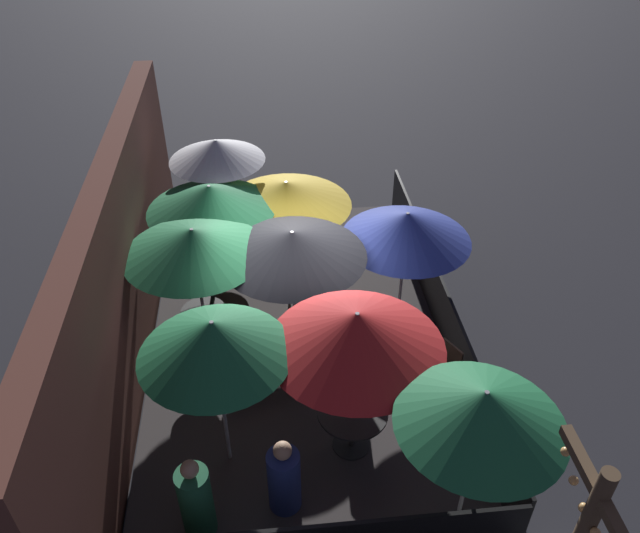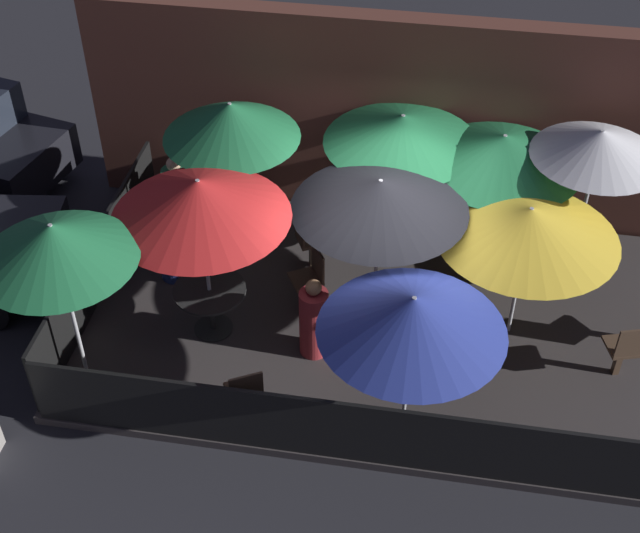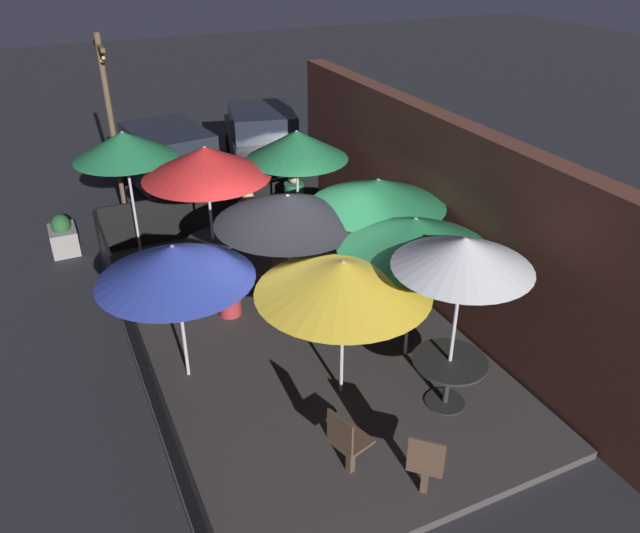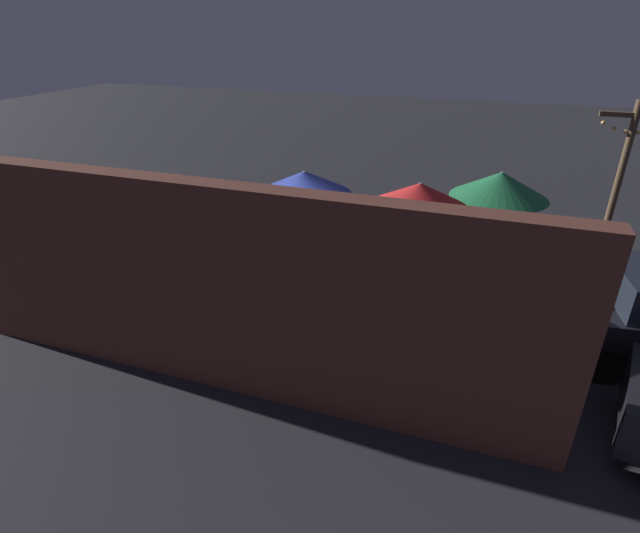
{
  "view_description": "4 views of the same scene",
  "coord_description": "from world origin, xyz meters",
  "px_view_note": "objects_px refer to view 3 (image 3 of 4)",
  "views": [
    {
      "loc": [
        -7.67,
        0.43,
        7.34
      ],
      "look_at": [
        0.48,
        -0.4,
        1.21
      ],
      "focal_mm": 35.0,
      "sensor_mm": 36.0,
      "label": 1
    },
    {
      "loc": [
        0.57,
        -8.71,
        8.58
      ],
      "look_at": [
        -0.86,
        -0.22,
        1.13
      ],
      "focal_mm": 50.0,
      "sensor_mm": 36.0,
      "label": 2
    },
    {
      "loc": [
        7.65,
        -3.05,
        5.85
      ],
      "look_at": [
        0.1,
        0.47,
        1.21
      ],
      "focal_mm": 35.0,
      "sensor_mm": 36.0,
      "label": 3
    },
    {
      "loc": [
        -3.39,
        8.07,
        5.15
      ],
      "look_at": [
        -0.66,
        0.25,
        1.03
      ],
      "focal_mm": 28.0,
      "sensor_mm": 36.0,
      "label": 4
    }
  ],
  "objects_px": {
    "dining_table_1": "(374,277)",
    "dining_table_2": "(214,246)",
    "patron_2": "(250,222)",
    "patron_1": "(294,206)",
    "patio_umbrella_2": "(206,162)",
    "patio_umbrella_4": "(288,209)",
    "patio_umbrella_1": "(378,192)",
    "patio_chair_1": "(140,288)",
    "patron_0": "(228,286)",
    "patio_umbrella_6": "(415,233)",
    "patio_umbrella_7": "(343,277)",
    "patio_chair_3": "(426,462)",
    "dining_table_0": "(449,369)",
    "light_post": "(111,123)",
    "patio_umbrella_3": "(124,145)",
    "patio_umbrella_0": "(464,253)",
    "parked_car_0": "(170,161)",
    "patio_chair_0": "(312,256)",
    "patio_chair_4": "(275,271)",
    "patio_umbrella_8": "(297,145)",
    "patio_chair_2": "(347,441)",
    "parked_car_1": "(263,139)",
    "patio_umbrella_5": "(174,263)"
  },
  "relations": [
    {
      "from": "patio_chair_1",
      "to": "parked_car_1",
      "type": "height_order",
      "value": "parked_car_1"
    },
    {
      "from": "dining_table_0",
      "to": "patio_chair_0",
      "type": "distance_m",
      "value": 3.71
    },
    {
      "from": "patio_umbrella_0",
      "to": "dining_table_1",
      "type": "height_order",
      "value": "patio_umbrella_0"
    },
    {
      "from": "patio_chair_1",
      "to": "patio_chair_2",
      "type": "bearing_deg",
      "value": -100.08
    },
    {
      "from": "dining_table_1",
      "to": "dining_table_2",
      "type": "xyz_separation_m",
      "value": [
        -2.22,
        -2.07,
        -0.01
      ]
    },
    {
      "from": "patron_1",
      "to": "patio_umbrella_1",
      "type": "bearing_deg",
      "value": 9.5
    },
    {
      "from": "patio_umbrella_0",
      "to": "patio_umbrella_3",
      "type": "height_order",
      "value": "patio_umbrella_0"
    },
    {
      "from": "patio_umbrella_2",
      "to": "dining_table_2",
      "type": "distance_m",
      "value": 1.59
    },
    {
      "from": "patio_chair_3",
      "to": "patio_umbrella_2",
      "type": "bearing_deg",
      "value": 49.92
    },
    {
      "from": "patio_umbrella_2",
      "to": "patio_chair_3",
      "type": "relative_size",
      "value": 2.59
    },
    {
      "from": "patio_umbrella_7",
      "to": "parked_car_0",
      "type": "bearing_deg",
      "value": -177.49
    },
    {
      "from": "patio_umbrella_4",
      "to": "dining_table_1",
      "type": "xyz_separation_m",
      "value": [
        0.13,
        1.44,
        -1.44
      ]
    },
    {
      "from": "parked_car_1",
      "to": "patio_umbrella_3",
      "type": "bearing_deg",
      "value": -33.62
    },
    {
      "from": "patio_umbrella_6",
      "to": "patio_chair_1",
      "type": "distance_m",
      "value": 4.6
    },
    {
      "from": "patio_umbrella_6",
      "to": "patio_umbrella_8",
      "type": "bearing_deg",
      "value": -176.76
    },
    {
      "from": "patio_umbrella_5",
      "to": "dining_table_2",
      "type": "height_order",
      "value": "patio_umbrella_5"
    },
    {
      "from": "patio_umbrella_4",
      "to": "patio_chair_3",
      "type": "bearing_deg",
      "value": 0.33
    },
    {
      "from": "patio_umbrella_4",
      "to": "patron_1",
      "type": "distance_m",
      "value": 3.71
    },
    {
      "from": "dining_table_1",
      "to": "patron_2",
      "type": "height_order",
      "value": "patron_2"
    },
    {
      "from": "patio_umbrella_0",
      "to": "patio_umbrella_4",
      "type": "bearing_deg",
      "value": -156.26
    },
    {
      "from": "patio_umbrella_1",
      "to": "patio_chair_2",
      "type": "xyz_separation_m",
      "value": [
        3.05,
        -2.06,
        -1.56
      ]
    },
    {
      "from": "patio_chair_3",
      "to": "patron_2",
      "type": "distance_m",
      "value": 6.73
    },
    {
      "from": "patio_umbrella_8",
      "to": "patio_chair_0",
      "type": "relative_size",
      "value": 2.63
    },
    {
      "from": "patio_umbrella_2",
      "to": "patio_chair_0",
      "type": "xyz_separation_m",
      "value": [
        1.03,
        1.48,
        -1.65
      ]
    },
    {
      "from": "dining_table_1",
      "to": "patio_chair_3",
      "type": "distance_m",
      "value": 3.96
    },
    {
      "from": "patio_chair_2",
      "to": "patio_chair_4",
      "type": "relative_size",
      "value": 1.03
    },
    {
      "from": "patron_2",
      "to": "parked_car_0",
      "type": "height_order",
      "value": "parked_car_0"
    },
    {
      "from": "patio_umbrella_2",
      "to": "dining_table_2",
      "type": "relative_size",
      "value": 2.55
    },
    {
      "from": "dining_table_2",
      "to": "patron_1",
      "type": "height_order",
      "value": "patron_1"
    },
    {
      "from": "patron_1",
      "to": "patio_umbrella_8",
      "type": "bearing_deg",
      "value": -10.08
    },
    {
      "from": "patio_chair_3",
      "to": "patron_0",
      "type": "bearing_deg",
      "value": 53.99
    },
    {
      "from": "patio_chair_4",
      "to": "light_post",
      "type": "height_order",
      "value": "light_post"
    },
    {
      "from": "dining_table_2",
      "to": "patio_umbrella_1",
      "type": "bearing_deg",
      "value": 43.03
    },
    {
      "from": "patio_umbrella_1",
      "to": "patron_1",
      "type": "xyz_separation_m",
      "value": [
        -3.25,
        -0.05,
        -1.51
      ]
    },
    {
      "from": "patio_chair_1",
      "to": "patron_0",
      "type": "bearing_deg",
      "value": -52.96
    },
    {
      "from": "patron_1",
      "to": "patio_umbrella_7",
      "type": "bearing_deg",
      "value": -7.14
    },
    {
      "from": "patio_umbrella_0",
      "to": "patio_umbrella_5",
      "type": "xyz_separation_m",
      "value": [
        -2.06,
        -3.0,
        -0.46
      ]
    },
    {
      "from": "patio_umbrella_1",
      "to": "patio_umbrella_3",
      "type": "relative_size",
      "value": 0.93
    },
    {
      "from": "patio_umbrella_4",
      "to": "patio_umbrella_1",
      "type": "bearing_deg",
      "value": 84.87
    },
    {
      "from": "dining_table_0",
      "to": "parked_car_0",
      "type": "distance_m",
      "value": 9.3
    },
    {
      "from": "dining_table_0",
      "to": "dining_table_1",
      "type": "height_order",
      "value": "dining_table_1"
    },
    {
      "from": "patron_1",
      "to": "light_post",
      "type": "distance_m",
      "value": 4.1
    },
    {
      "from": "light_post",
      "to": "parked_car_0",
      "type": "distance_m",
      "value": 2.23
    },
    {
      "from": "patio_umbrella_6",
      "to": "patio_chair_1",
      "type": "relative_size",
      "value": 2.4
    },
    {
      "from": "patron_2",
      "to": "patron_1",
      "type": "bearing_deg",
      "value": 26.86
    },
    {
      "from": "patio_chair_3",
      "to": "light_post",
      "type": "height_order",
      "value": "light_post"
    },
    {
      "from": "patio_chair_0",
      "to": "patron_2",
      "type": "bearing_deg",
      "value": 169.53
    },
    {
      "from": "patio_umbrella_7",
      "to": "patron_2",
      "type": "xyz_separation_m",
      "value": [
        -4.71,
        0.34,
        -1.31
      ]
    },
    {
      "from": "dining_table_2",
      "to": "light_post",
      "type": "bearing_deg",
      "value": -162.14
    },
    {
      "from": "dining_table_2",
      "to": "patio_umbrella_2",
      "type": "bearing_deg",
      "value": -165.96
    }
  ]
}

